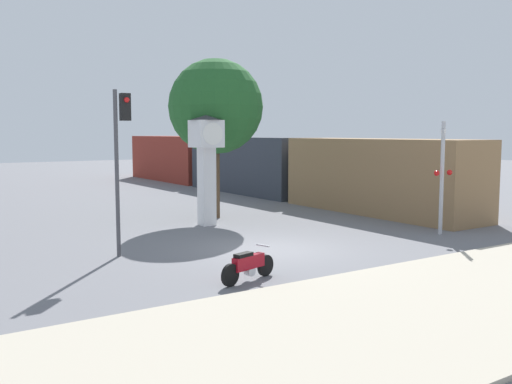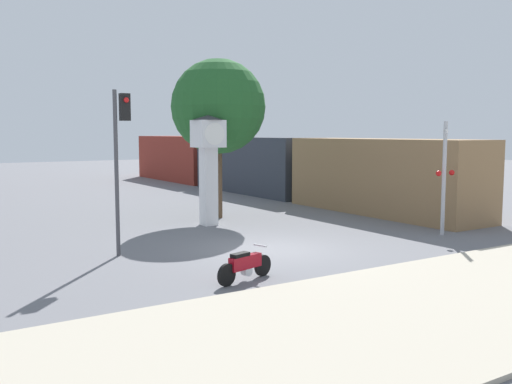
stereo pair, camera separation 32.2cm
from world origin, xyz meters
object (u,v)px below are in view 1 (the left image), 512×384
motorcycle (248,265)px  clock_tower (206,152)px  traffic_light (121,144)px  freight_train (251,165)px  street_tree (216,107)px  railroad_crossing_signal (442,173)px

motorcycle → clock_tower: bearing=51.9°
traffic_light → motorcycle: bearing=-71.2°
freight_train → traffic_light: traffic_light is taller
clock_tower → traffic_light: size_ratio=0.89×
motorcycle → street_tree: size_ratio=0.27×
traffic_light → clock_tower: bearing=36.8°
motorcycle → freight_train: size_ratio=0.06×
motorcycle → clock_tower: (3.29, 8.15, 2.51)m
freight_train → street_tree: street_tree is taller
clock_tower → freight_train: bearing=49.1°
freight_train → street_tree: bearing=-131.0°
freight_train → railroad_crossing_signal: size_ratio=7.84×
motorcycle → traffic_light: size_ratio=0.37×
clock_tower → railroad_crossing_signal: size_ratio=1.07×
motorcycle → traffic_light: (-1.55, 4.53, 2.95)m
motorcycle → freight_train: bearing=40.7°
clock_tower → street_tree: bearing=49.3°
freight_train → traffic_light: size_ratio=6.49×
clock_tower → motorcycle: bearing=-112.0°
railroad_crossing_signal → street_tree: street_tree is taller
street_tree → motorcycle: bearing=-115.4°
freight_train → railroad_crossing_signal: 16.26m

